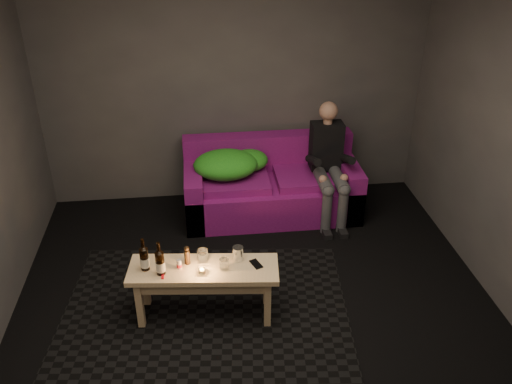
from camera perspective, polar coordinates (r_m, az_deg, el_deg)
The scene contains 17 objects.
floor at distance 4.41m, azimuth 0.49°, elevation -14.38°, with size 4.50×4.50×0.00m, color black.
room at distance 3.91m, azimuth -0.28°, elevation 8.31°, with size 4.50×4.50×4.50m.
rug at distance 4.60m, azimuth -5.30°, elevation -12.21°, with size 2.33×1.69×0.01m, color black.
sofa at distance 5.74m, azimuth 1.56°, elevation 0.53°, with size 1.80×0.81×0.77m.
green_blanket at distance 5.55m, azimuth -2.82°, elevation 2.98°, with size 0.79×0.54×0.27m.
person at distance 5.56m, azimuth 7.68°, elevation 3.23°, with size 0.32×0.75×1.20m.
coffee_table at distance 4.31m, azimuth -5.51°, elevation -8.81°, with size 1.20×0.49×0.48m.
beer_bottle_a at distance 4.25m, azimuth -11.67°, elevation -6.84°, with size 0.07×0.07×0.28m.
beer_bottle_b at distance 4.18m, azimuth -10.07°, elevation -7.30°, with size 0.07×0.07×0.28m.
salt_shaker at distance 4.25m, azimuth -8.10°, elevation -7.54°, with size 0.04×0.04×0.08m, color silver.
pepper_mill at distance 4.28m, azimuth -7.26°, elevation -6.81°, with size 0.05×0.05×0.12m, color black.
tumbler_back at distance 4.30m, azimuth -5.63°, elevation -6.68°, with size 0.08×0.08×0.10m, color white.
tealight at distance 4.20m, azimuth -5.70°, elevation -8.23°, with size 0.06×0.06×0.04m.
tumbler_front at distance 4.21m, azimuth -3.37°, elevation -7.58°, with size 0.07×0.07×0.09m, color white.
steel_cup at distance 4.29m, azimuth -1.90°, elevation -6.48°, with size 0.09×0.09×0.12m, color silver.
smartphone at distance 4.27m, azimuth 0.01°, elevation -7.59°, with size 0.06×0.13×0.01m, color black.
red_lighter at distance 4.21m, azimuth -9.78°, elevation -8.70°, with size 0.02×0.07×0.01m, color red.
Camera 1 is at (-0.41, -3.15, 3.05)m, focal length 38.00 mm.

